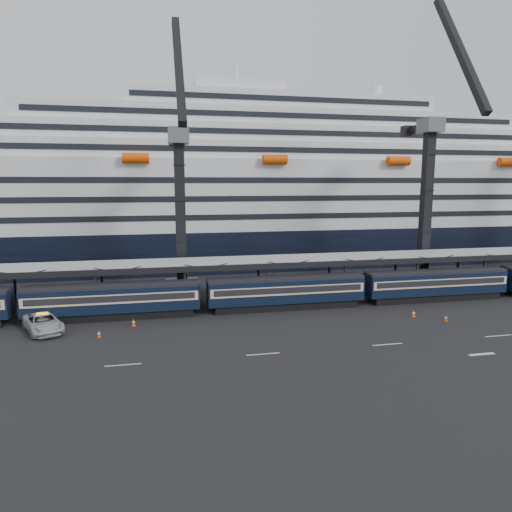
% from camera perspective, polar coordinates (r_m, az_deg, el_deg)
% --- Properties ---
extents(ground, '(260.00, 260.00, 0.00)m').
position_cam_1_polar(ground, '(49.67, 16.00, -8.87)').
color(ground, black).
rests_on(ground, ground).
extents(lane_markings, '(111.00, 4.27, 0.02)m').
position_cam_1_polar(lane_markings, '(49.92, 27.29, -9.45)').
color(lane_markings, beige).
rests_on(lane_markings, ground).
extents(train, '(133.05, 3.00, 4.05)m').
position_cam_1_polar(train, '(56.13, 7.11, -4.17)').
color(train, black).
rests_on(train, ground).
extents(canopy, '(130.00, 6.25, 5.53)m').
position_cam_1_polar(canopy, '(60.82, 10.10, -0.28)').
color(canopy, '#989AA0').
rests_on(canopy, ground).
extents(cruise_ship, '(214.09, 28.84, 34.00)m').
position_cam_1_polar(cruise_ship, '(90.25, 1.97, 7.40)').
color(cruise_ship, black).
rests_on(cruise_ship, ground).
extents(crane_dark_near, '(4.50, 17.75, 35.08)m').
position_cam_1_polar(crane_dark_near, '(60.37, -9.45, 6.04)').
color(crane_dark_near, '#505258').
rests_on(crane_dark_near, ground).
extents(crane_dark_mid, '(4.50, 18.24, 39.64)m').
position_cam_1_polar(crane_dark_mid, '(70.13, 20.72, 7.16)').
color(crane_dark_mid, '#505258').
rests_on(crane_dark_mid, ground).
extents(pickup_truck, '(5.52, 7.25, 1.83)m').
position_cam_1_polar(pickup_truck, '(51.77, -25.07, -7.59)').
color(pickup_truck, '#A2A6A9').
rests_on(pickup_truck, ground).
extents(traffic_cone_a, '(0.35, 0.35, 0.71)m').
position_cam_1_polar(traffic_cone_a, '(50.61, -25.95, -8.70)').
color(traffic_cone_a, '#E34907').
rests_on(traffic_cone_a, ground).
extents(traffic_cone_b, '(0.37, 0.37, 0.73)m').
position_cam_1_polar(traffic_cone_b, '(48.07, -19.05, -9.17)').
color(traffic_cone_b, '#E34907').
rests_on(traffic_cone_b, ground).
extents(traffic_cone_c, '(0.41, 0.41, 0.83)m').
position_cam_1_polar(traffic_cone_c, '(50.63, -15.07, -8.00)').
color(traffic_cone_c, '#E34907').
rests_on(traffic_cone_c, ground).
extents(traffic_cone_d, '(0.36, 0.36, 0.72)m').
position_cam_1_polar(traffic_cone_d, '(54.79, 22.65, -7.14)').
color(traffic_cone_d, '#E34907').
rests_on(traffic_cone_d, ground).
extents(traffic_cone_e, '(0.43, 0.43, 0.87)m').
position_cam_1_polar(traffic_cone_e, '(55.11, 19.09, -6.76)').
color(traffic_cone_e, '#E34907').
rests_on(traffic_cone_e, ground).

